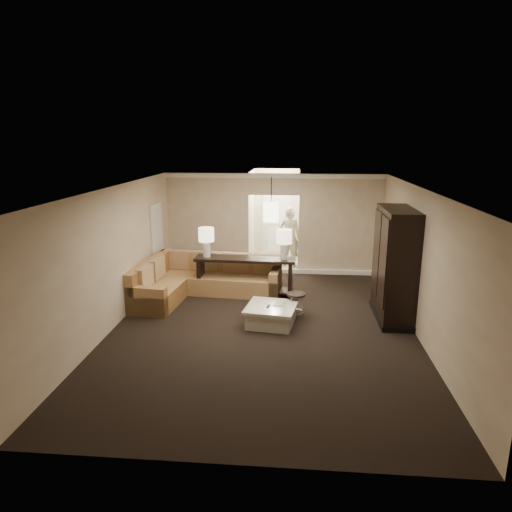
# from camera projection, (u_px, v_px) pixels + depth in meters

# --- Properties ---
(ground) EXTENTS (8.00, 8.00, 0.00)m
(ground) POSITION_uv_depth(u_px,v_px,m) (263.00, 328.00, 9.20)
(ground) COLOR black
(ground) RESTS_ON ground
(wall_back) EXTENTS (6.00, 0.04, 2.80)m
(wall_back) POSITION_uv_depth(u_px,v_px,m) (273.00, 224.00, 12.71)
(wall_back) COLOR beige
(wall_back) RESTS_ON ground
(wall_front) EXTENTS (6.00, 0.04, 2.80)m
(wall_front) POSITION_uv_depth(u_px,v_px,m) (237.00, 356.00, 4.99)
(wall_front) COLOR beige
(wall_front) RESTS_ON ground
(wall_left) EXTENTS (0.04, 8.00, 2.80)m
(wall_left) POSITION_uv_depth(u_px,v_px,m) (113.00, 258.00, 9.10)
(wall_left) COLOR beige
(wall_left) RESTS_ON ground
(wall_right) EXTENTS (0.04, 8.00, 2.80)m
(wall_right) POSITION_uv_depth(u_px,v_px,m) (422.00, 265.00, 8.59)
(wall_right) COLOR beige
(wall_right) RESTS_ON ground
(ceiling) EXTENTS (6.00, 8.00, 0.02)m
(ceiling) POSITION_uv_depth(u_px,v_px,m) (263.00, 189.00, 8.50)
(ceiling) COLOR white
(ceiling) RESTS_ON wall_back
(crown_molding) EXTENTS (6.00, 0.10, 0.12)m
(crown_molding) POSITION_uv_depth(u_px,v_px,m) (274.00, 176.00, 12.32)
(crown_molding) COLOR white
(crown_molding) RESTS_ON wall_back
(baseboard) EXTENTS (6.00, 0.10, 0.12)m
(baseboard) POSITION_uv_depth(u_px,v_px,m) (273.00, 271.00, 12.99)
(baseboard) COLOR white
(baseboard) RESTS_ON ground
(side_door) EXTENTS (0.05, 0.90, 2.10)m
(side_door) POSITION_uv_depth(u_px,v_px,m) (157.00, 244.00, 11.89)
(side_door) COLOR silver
(side_door) RESTS_ON ground
(foyer) EXTENTS (1.44, 2.02, 2.80)m
(foyer) POSITION_uv_depth(u_px,v_px,m) (276.00, 219.00, 14.02)
(foyer) COLOR beige
(foyer) RESTS_ON ground
(sectional_sofa) EXTENTS (3.34, 2.59, 0.94)m
(sectional_sofa) POSITION_uv_depth(u_px,v_px,m) (199.00, 280.00, 11.05)
(sectional_sofa) COLOR brown
(sectional_sofa) RESTS_ON ground
(coffee_table) EXTENTS (1.13, 1.13, 0.42)m
(coffee_table) POSITION_uv_depth(u_px,v_px,m) (271.00, 315.00, 9.35)
(coffee_table) COLOR beige
(coffee_table) RESTS_ON ground
(console_table) EXTENTS (2.43, 0.62, 0.93)m
(console_table) POSITION_uv_depth(u_px,v_px,m) (245.00, 273.00, 11.04)
(console_table) COLOR black
(console_table) RESTS_ON ground
(armoire) EXTENTS (0.70, 1.63, 2.35)m
(armoire) POSITION_uv_depth(u_px,v_px,m) (395.00, 267.00, 9.45)
(armoire) COLOR black
(armoire) RESTS_ON ground
(drink_table) EXTENTS (0.41, 0.41, 0.51)m
(drink_table) POSITION_uv_depth(u_px,v_px,m) (296.00, 300.00, 9.75)
(drink_table) COLOR black
(drink_table) RESTS_ON ground
(table_lamp_left) EXTENTS (0.37, 0.37, 0.71)m
(table_lamp_left) POSITION_uv_depth(u_px,v_px,m) (206.00, 237.00, 10.93)
(table_lamp_left) COLOR silver
(table_lamp_left) RESTS_ON console_table
(table_lamp_right) EXTENTS (0.37, 0.37, 0.71)m
(table_lamp_right) POSITION_uv_depth(u_px,v_px,m) (284.00, 239.00, 10.72)
(table_lamp_right) COLOR silver
(table_lamp_right) RESTS_ON console_table
(pendant_light) EXTENTS (0.38, 0.38, 1.09)m
(pendant_light) POSITION_uv_depth(u_px,v_px,m) (271.00, 212.00, 11.31)
(pendant_light) COLOR black
(pendant_light) RESTS_ON ceiling
(person) EXTENTS (0.82, 0.66, 1.98)m
(person) POSITION_uv_depth(u_px,v_px,m) (290.00, 234.00, 13.44)
(person) COLOR beige
(person) RESTS_ON ground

